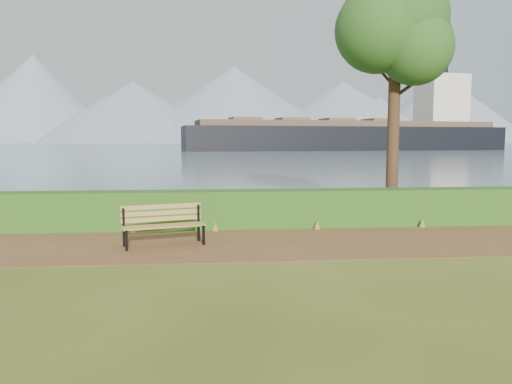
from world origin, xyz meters
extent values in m
plane|color=#425117|center=(0.00, 0.00, 0.00)|extent=(140.00, 140.00, 0.00)
cube|color=brown|center=(0.00, 0.30, 0.01)|extent=(40.00, 3.40, 0.01)
cube|color=#1C4F16|center=(0.00, 2.60, 0.50)|extent=(32.00, 0.85, 1.00)
cube|color=#435F6B|center=(0.00, 260.00, 0.01)|extent=(700.00, 510.00, 0.00)
cone|color=gray|center=(-140.00, 410.00, 35.00)|extent=(140.00, 140.00, 70.00)
cone|color=gray|center=(-60.00, 395.00, 24.00)|extent=(160.00, 160.00, 48.00)
cone|color=gray|center=(20.00, 405.00, 31.00)|extent=(190.00, 190.00, 62.00)
cone|color=gray|center=(110.00, 400.00, 25.00)|extent=(170.00, 170.00, 50.00)
cone|color=gray|center=(200.00, 410.00, 29.00)|extent=(150.00, 150.00, 58.00)
cone|color=gray|center=(-10.00, 430.00, 17.50)|extent=(120.00, 120.00, 35.00)
cone|color=gray|center=(150.00, 425.00, 20.00)|extent=(130.00, 130.00, 40.00)
cube|color=black|center=(-3.02, -0.16, 0.23)|extent=(0.07, 0.07, 0.45)
cube|color=black|center=(-3.14, 0.27, 0.43)|extent=(0.07, 0.07, 0.87)
cube|color=black|center=(-3.08, 0.05, 0.42)|extent=(0.19, 0.52, 0.05)
cube|color=black|center=(-1.38, 0.31, 0.23)|extent=(0.07, 0.07, 0.45)
cube|color=black|center=(-1.51, 0.73, 0.43)|extent=(0.07, 0.07, 0.87)
cube|color=black|center=(-1.44, 0.52, 0.42)|extent=(0.19, 0.52, 0.05)
cube|color=#A1783E|center=(-2.21, 0.10, 0.45)|extent=(1.77, 0.59, 0.04)
cube|color=#A1783E|center=(-2.24, 0.23, 0.45)|extent=(1.77, 0.59, 0.04)
cube|color=#A1783E|center=(-2.28, 0.35, 0.45)|extent=(1.77, 0.59, 0.04)
cube|color=#A1783E|center=(-2.31, 0.47, 0.45)|extent=(1.77, 0.59, 0.04)
cube|color=#A1783E|center=(-2.33, 0.53, 0.58)|extent=(1.76, 0.54, 0.10)
cube|color=#A1783E|center=(-2.33, 0.53, 0.72)|extent=(1.76, 0.54, 0.10)
cube|color=#A1783E|center=(-2.33, 0.53, 0.86)|extent=(1.76, 0.54, 0.10)
cylinder|color=#312014|center=(4.33, 3.94, 3.21)|extent=(0.36, 0.36, 6.42)
sphere|color=#1B4818|center=(4.33, 3.94, 5.89)|extent=(3.03, 3.03, 3.03)
sphere|color=#1B4818|center=(5.06, 4.36, 5.35)|extent=(2.32, 2.32, 2.32)
sphere|color=#1B4818|center=(3.67, 3.62, 5.53)|extent=(2.50, 2.50, 2.50)
sphere|color=#1B4818|center=(4.72, 3.38, 4.99)|extent=(2.14, 2.14, 2.14)
sphere|color=#1B4818|center=(3.87, 4.39, 6.33)|extent=(1.96, 1.96, 1.96)
cylinder|color=#312014|center=(4.73, 3.94, 3.92)|extent=(0.94, 0.11, 0.70)
cylinder|color=#312014|center=(3.97, 4.03, 4.37)|extent=(0.73, 0.34, 0.64)
cube|color=black|center=(29.30, 97.85, 1.55)|extent=(73.05, 21.00, 7.22)
cube|color=brown|center=(29.30, 97.85, 5.78)|extent=(67.18, 19.09, 1.24)
cube|color=silver|center=(52.19, 100.98, 11.35)|extent=(10.35, 9.68, 11.34)
cylinder|color=black|center=(52.19, 100.98, 18.05)|extent=(2.47, 2.47, 3.61)
cube|color=brown|center=(6.42, 94.73, 6.60)|extent=(7.05, 7.58, 0.82)
cube|color=brown|center=(16.63, 96.12, 6.60)|extent=(7.05, 7.58, 0.82)
cube|color=brown|center=(26.85, 97.52, 6.60)|extent=(7.05, 7.58, 0.82)
cube|color=brown|center=(37.07, 98.91, 6.60)|extent=(7.05, 7.58, 0.82)
camera|label=1|loc=(-1.25, -10.82, 2.37)|focal=35.00mm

